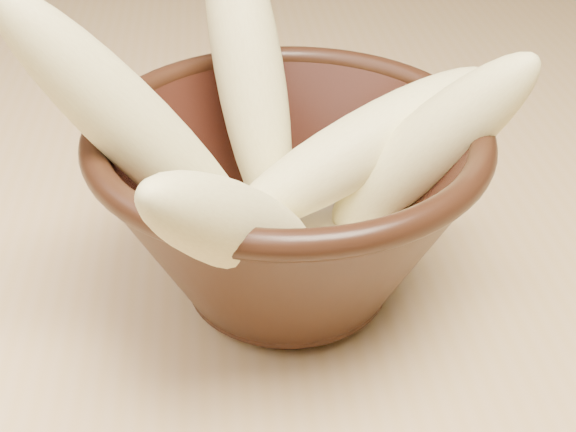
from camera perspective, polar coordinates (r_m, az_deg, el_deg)
The scene contains 8 objects.
table at distance 0.65m, azimuth 5.78°, elevation -2.15°, with size 1.20×0.80×0.75m.
bowl at distance 0.44m, azimuth -0.00°, elevation 1.08°, with size 0.21×0.21×0.12m.
milk_puddle at distance 0.45m, azimuth -0.00°, elevation -1.95°, with size 0.12×0.12×0.02m, color #F1E6C1.
banana_upright at distance 0.46m, azimuth -2.84°, elevation 10.69°, with size 0.04×0.04×0.18m, color #D1C27B.
banana_left at distance 0.40m, azimuth -10.60°, elevation 5.89°, with size 0.04×0.04×0.19m, color #D1C27B.
banana_right at distance 0.43m, azimuth 9.92°, elevation 4.83°, with size 0.04×0.04×0.14m, color #D1C27B.
banana_across at distance 0.44m, azimuth 5.27°, elevation 4.89°, with size 0.04×0.04×0.17m, color #D1C27B.
banana_front at distance 0.36m, azimuth -3.44°, elevation -0.90°, with size 0.04×0.04×0.17m, color #D1C27B.
Camera 1 is at (-0.12, -0.52, 1.05)m, focal length 50.00 mm.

